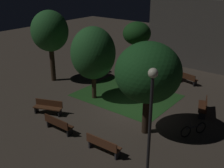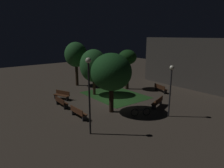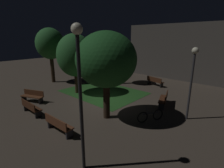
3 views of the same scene
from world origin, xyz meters
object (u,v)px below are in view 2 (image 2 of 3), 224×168
bench_lawn_edge (78,112)px  bicycle (141,112)px  bench_back_row (160,88)px  tree_left_canopy (111,72)px  bench_near_trees (158,102)px  lamp_post_near_wall (89,84)px  bench_front_left (61,102)px  trash_bin (109,81)px  bench_corner (62,95)px  tree_tall_center (128,58)px  tree_right_canopy (94,66)px  tree_back_right (76,55)px  lamp_post_path_center (171,82)px

bench_lawn_edge → bicycle: (2.82, 4.20, -0.14)m
bench_back_row → tree_left_canopy: 8.83m
bench_lawn_edge → bench_near_trees: 7.35m
tree_left_canopy → lamp_post_near_wall: 4.18m
bench_front_left → bench_back_row: same height
trash_bin → bicycle: bicycle is taller
bench_corner → tree_tall_center: (1.16, 8.00, 3.27)m
bench_back_row → tree_right_canopy: 8.12m
bench_corner → bench_near_trees: (7.56, 5.96, 0.00)m
tree_back_right → bicycle: (12.28, -0.88, -3.65)m
tree_tall_center → lamp_post_path_center: size_ratio=1.14×
tree_back_right → bench_near_trees: bearing=9.2°
bench_near_trees → lamp_post_near_wall: size_ratio=0.36×
bench_lawn_edge → tree_right_canopy: (-4.58, 4.54, 2.74)m
tree_tall_center → tree_left_canopy: bearing=-52.6°
tree_right_canopy → bench_back_row: bearing=59.0°
tree_right_canopy → bicycle: size_ratio=3.34×
bench_front_left → trash_bin: size_ratio=2.32×
bench_near_trees → lamp_post_near_wall: lamp_post_near_wall is taller
lamp_post_path_center → bicycle: bearing=-130.3°
bench_near_trees → lamp_post_near_wall: (0.53, -7.64, 2.94)m
tree_left_canopy → tree_back_right: 10.33m
bench_corner → lamp_post_near_wall: lamp_post_near_wall is taller
tree_back_right → lamp_post_near_wall: size_ratio=1.10×
bench_front_left → bench_lawn_edge: bearing=0.0°
bench_lawn_edge → bicycle: 5.06m
bench_lawn_edge → bench_back_row: 11.11m
bench_front_left → tree_right_canopy: size_ratio=0.36×
tree_right_canopy → bench_corner: bearing=-100.7°
bench_front_left → tree_tall_center: 9.64m
bench_front_left → bicycle: size_ratio=1.20×
tree_left_canopy → tree_right_canopy: bearing=162.2°
tree_left_canopy → bicycle: (2.21, 1.32, -3.13)m
bench_front_left → lamp_post_near_wall: size_ratio=0.35×
tree_left_canopy → lamp_post_near_wall: lamp_post_near_wall is taller
tree_back_right → bench_back_row: bearing=34.3°
tree_tall_center → lamp_post_path_center: tree_tall_center is taller
tree_right_canopy → bicycle: tree_right_canopy is taller
bench_back_row → bicycle: size_ratio=1.24×
bench_lawn_edge → bench_back_row: bearing=93.3°
bench_corner → tree_back_right: 6.83m
bench_corner → trash_bin: (-2.35, 7.96, -0.09)m
tree_left_canopy → tree_right_canopy: tree_left_canopy is taller
trash_bin → bench_near_trees: bearing=-11.4°
bench_near_trees → bicycle: bicycle is taller
tree_right_canopy → lamp_post_path_center: tree_right_canopy is taller
tree_left_canopy → bicycle: 4.05m
bench_front_left → tree_tall_center: tree_tall_center is taller
bench_front_left → tree_left_canopy: (3.81, 2.88, 2.99)m
bench_near_trees → tree_left_canopy: size_ratio=0.37×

